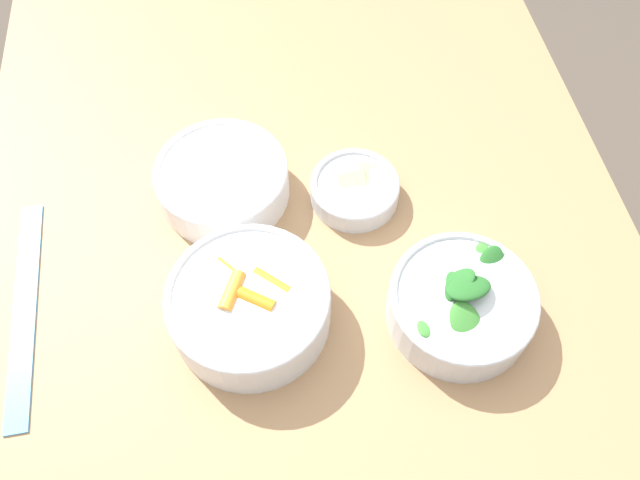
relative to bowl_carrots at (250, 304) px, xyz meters
The scene contains 7 objects.
ground_plane 0.80m from the bowl_carrots, 36.05° to the right, with size 10.00×10.00×0.00m, color #4C4238.
dining_table 0.20m from the bowl_carrots, 36.05° to the right, with size 1.18×0.89×0.75m.
bowl_carrots is the anchor object (origin of this frame).
bowl_greens 0.25m from the bowl_carrots, 97.63° to the right, with size 0.18×0.18×0.08m.
bowl_beans_hotdog 0.20m from the bowl_carrots, ahead, with size 0.18×0.18×0.06m.
bowl_cookies 0.23m from the bowl_carrots, 43.88° to the right, with size 0.12×0.12×0.04m.
ruler 0.29m from the bowl_carrots, 79.36° to the left, with size 0.32×0.04×0.00m.
Camera 1 is at (-0.45, 0.05, 1.46)m, focal length 35.00 mm.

